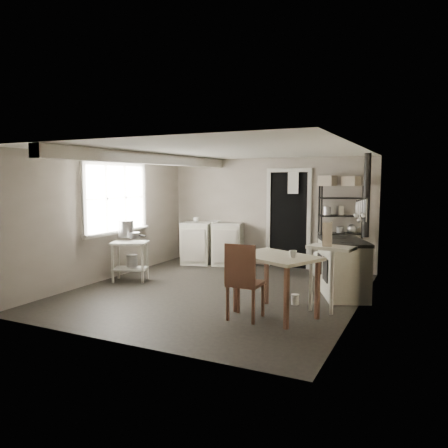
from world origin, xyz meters
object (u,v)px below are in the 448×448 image
at_px(stove, 343,268).
at_px(work_table, 275,288).
at_px(base_cabinets, 212,243).
at_px(flour_sack, 320,265).
at_px(stockpot, 126,229).
at_px(shelf_rack, 340,226).
at_px(chair, 246,283).
at_px(prep_table, 130,259).

distance_m(stove, work_table, 1.57).
bearing_deg(work_table, base_cabinets, 130.52).
distance_m(base_cabinets, flour_sack, 2.48).
xyz_separation_m(stockpot, shelf_rack, (3.49, 2.17, 0.01)).
height_order(base_cabinets, shelf_rack, shelf_rack).
relative_size(shelf_rack, chair, 1.68).
bearing_deg(work_table, stockpot, 164.56).
bearing_deg(shelf_rack, work_table, -117.95).
distance_m(stove, flour_sack, 1.26).
height_order(stockpot, chair, stockpot).
xyz_separation_m(stove, chair, (-0.94, -1.74, 0.04)).
xyz_separation_m(stockpot, stove, (3.86, 0.55, -0.50)).
bearing_deg(base_cabinets, stockpot, -125.72).
bearing_deg(flour_sack, stove, -60.06).
relative_size(shelf_rack, flour_sack, 3.33).
relative_size(prep_table, base_cabinets, 0.52).
height_order(shelf_rack, stove, shelf_rack).
height_order(work_table, flour_sack, work_table).
bearing_deg(stove, flour_sack, 96.59).
xyz_separation_m(base_cabinets, flour_sack, (2.45, -0.34, -0.22)).
bearing_deg(stove, shelf_rack, 79.51).
xyz_separation_m(prep_table, chair, (2.75, -1.09, 0.08)).
xyz_separation_m(shelf_rack, chair, (-0.57, -3.37, -0.46)).
xyz_separation_m(stockpot, work_table, (3.23, -0.89, -0.56)).
relative_size(shelf_rack, stove, 1.51).
distance_m(base_cabinets, chair, 3.81).
distance_m(prep_table, flour_sack, 3.53).
relative_size(stove, work_table, 1.05).
relative_size(stockpot, chair, 0.30).
xyz_separation_m(base_cabinets, stove, (3.07, -1.41, -0.02)).
relative_size(work_table, chair, 1.06).
distance_m(shelf_rack, flour_sack, 0.93).
bearing_deg(stockpot, shelf_rack, 31.88).
distance_m(shelf_rack, work_table, 3.13).
bearing_deg(prep_table, stockpot, 147.37).
bearing_deg(shelf_rack, flour_sack, -137.40).
bearing_deg(chair, shelf_rack, 79.40).
height_order(prep_table, work_table, work_table).
relative_size(work_table, flour_sack, 2.11).
bearing_deg(stockpot, chair, -22.32).
bearing_deg(prep_table, base_cabinets, 73.19).
xyz_separation_m(stove, flour_sack, (-0.62, 1.07, -0.20)).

